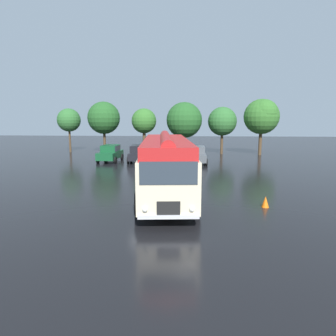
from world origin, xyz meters
name	(u,v)px	position (x,y,z in m)	size (l,w,h in m)	color
ground_plane	(153,196)	(0.00, 0.00, 0.00)	(120.00, 120.00, 0.00)	black
vintage_bus	(166,163)	(0.73, -0.20, 1.89)	(3.56, 10.30, 3.49)	beige
car_near_left	(110,153)	(-6.06, 13.64, 0.85)	(2.05, 4.25, 1.66)	#144C28
car_mid_left	(138,153)	(-3.20, 13.65, 0.85)	(2.25, 4.34, 1.66)	black
car_mid_right	(165,154)	(-0.48, 13.56, 0.85)	(1.97, 4.21, 1.66)	maroon
car_far_right	(197,155)	(2.69, 12.87, 0.85)	(1.96, 4.20, 1.66)	#4C5156
tree_far_left	(69,120)	(-13.59, 21.82, 4.17)	(2.97, 2.97, 5.63)	#4C3823
tree_left_of_centre	(103,118)	(-8.87, 21.17, 4.41)	(4.03, 4.03, 6.44)	#4C3823
tree_centre	(143,121)	(-3.61, 20.07, 4.02)	(2.98, 2.98, 5.55)	#4C3823
tree_right_of_centre	(185,120)	(1.41, 20.74, 4.21)	(4.34, 4.34, 6.31)	#4C3823
tree_far_right	(222,122)	(5.88, 21.13, 3.97)	(3.49, 3.49, 5.74)	#4C3823
tree_extra_right	(262,116)	(10.46, 20.17, 4.66)	(4.12, 4.12, 6.62)	#4C3823
traffic_cone	(265,202)	(5.73, -1.69, 0.28)	(0.36, 0.36, 0.55)	orange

